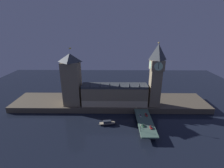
% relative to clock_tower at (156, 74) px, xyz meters
% --- Properties ---
extents(ground_plane, '(400.00, 400.00, 0.00)m').
position_rel_clock_tower_xyz_m(ground_plane, '(-47.65, -26.99, -41.66)').
color(ground_plane, black).
extents(embankment, '(220.00, 42.00, 6.20)m').
position_rel_clock_tower_xyz_m(embankment, '(-47.65, 12.01, -38.56)').
color(embankment, brown).
rests_on(embankment, ground_plane).
extents(parliament_hall, '(69.57, 16.74, 27.19)m').
position_rel_clock_tower_xyz_m(parliament_hall, '(-42.34, 1.70, -24.13)').
color(parliament_hall, '#7F7056').
rests_on(parliament_hall, embankment).
extents(clock_tower, '(13.46, 13.57, 67.03)m').
position_rel_clock_tower_xyz_m(clock_tower, '(0.00, 0.00, 0.00)').
color(clock_tower, '#7F7056').
rests_on(clock_tower, embankment).
extents(victoria_tower, '(18.20, 18.20, 61.37)m').
position_rel_clock_tower_xyz_m(victoria_tower, '(-88.10, 3.43, -7.63)').
color(victoria_tower, '#7F7056').
rests_on(victoria_tower, embankment).
extents(bridge, '(13.93, 46.00, 5.71)m').
position_rel_clock_tower_xyz_m(bridge, '(-14.60, -31.99, -37.85)').
color(bridge, '#476656').
rests_on(bridge, ground_plane).
extents(car_northbound_lead, '(1.97, 3.99, 1.33)m').
position_rel_clock_tower_xyz_m(car_northbound_lead, '(-17.66, -23.03, -35.33)').
color(car_northbound_lead, silver).
rests_on(car_northbound_lead, bridge).
extents(car_northbound_trail, '(1.86, 3.96, 1.44)m').
position_rel_clock_tower_xyz_m(car_northbound_trail, '(-17.66, -39.65, -35.28)').
color(car_northbound_trail, '#235633').
rests_on(car_northbound_trail, bridge).
extents(car_southbound_lead, '(1.85, 4.01, 1.41)m').
position_rel_clock_tower_xyz_m(car_southbound_lead, '(-11.54, -42.65, -35.29)').
color(car_southbound_lead, red).
rests_on(car_southbound_lead, bridge).
extents(car_southbound_trail, '(1.86, 4.79, 1.45)m').
position_rel_clock_tower_xyz_m(car_southbound_trail, '(-11.54, -21.74, -35.27)').
color(car_southbound_trail, red).
rests_on(car_southbound_trail, bridge).
extents(pedestrian_near_rail, '(0.38, 0.38, 1.77)m').
position_rel_clock_tower_xyz_m(pedestrian_near_rail, '(-20.73, -42.82, -35.01)').
color(pedestrian_near_rail, black).
rests_on(pedestrian_near_rail, bridge).
extents(street_lamp_near, '(1.34, 0.60, 6.06)m').
position_rel_clock_tower_xyz_m(street_lamp_near, '(-21.13, -46.71, -32.15)').
color(street_lamp_near, '#2D3333').
rests_on(street_lamp_near, bridge).
extents(street_lamp_far, '(1.34, 0.60, 6.23)m').
position_rel_clock_tower_xyz_m(street_lamp_far, '(-21.13, -17.27, -32.05)').
color(street_lamp_far, '#2D3333').
rests_on(street_lamp_far, bridge).
extents(boat_upstream, '(16.82, 7.53, 4.26)m').
position_rel_clock_tower_xyz_m(boat_upstream, '(-49.27, -29.25, -40.10)').
color(boat_upstream, '#28282D').
rests_on(boat_upstream, ground_plane).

